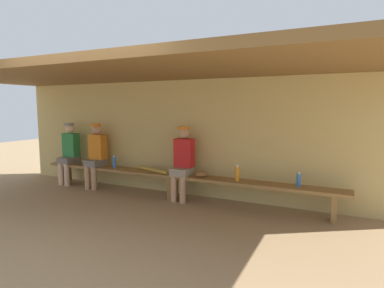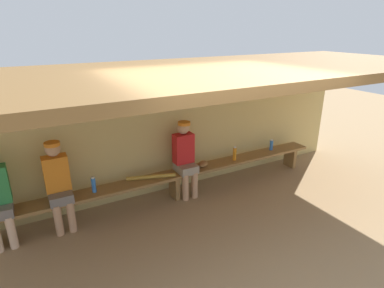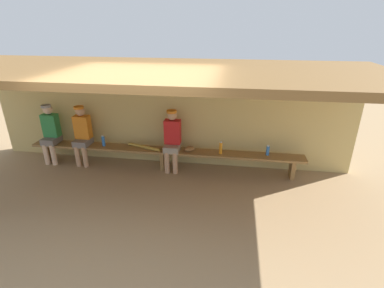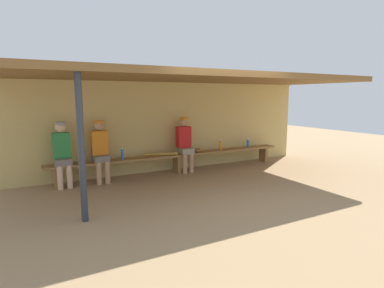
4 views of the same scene
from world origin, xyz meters
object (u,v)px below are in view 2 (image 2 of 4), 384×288
at_px(bench, 174,177).
at_px(player_with_sunglasses, 58,182).
at_px(water_bottle_green, 235,154).
at_px(baseball_bat, 151,177).
at_px(baseball_glove_worn, 203,164).
at_px(water_bottle_clear, 271,145).
at_px(player_shirtless_tan, 185,156).
at_px(water_bottle_orange, 94,185).

relative_size(bench, player_with_sunglasses, 4.46).
height_order(bench, player_with_sunglasses, player_with_sunglasses).
height_order(water_bottle_green, baseball_bat, water_bottle_green).
distance_m(player_with_sunglasses, baseball_glove_worn, 2.43).
xyz_separation_m(baseball_glove_worn, baseball_bat, (-1.01, -0.02, -0.01)).
distance_m(player_with_sunglasses, water_bottle_clear, 4.06).
height_order(water_bottle_clear, baseball_glove_worn, water_bottle_clear).
relative_size(player_shirtless_tan, water_bottle_orange, 5.34).
bearing_deg(water_bottle_clear, water_bottle_orange, -179.23).
bearing_deg(player_with_sunglasses, baseball_glove_worn, 0.39).
relative_size(bench, water_bottle_clear, 26.93).
bearing_deg(water_bottle_green, baseball_glove_worn, 176.12).
xyz_separation_m(bench, baseball_glove_worn, (0.59, 0.02, 0.12)).
distance_m(bench, water_bottle_orange, 1.36).
xyz_separation_m(player_with_sunglasses, water_bottle_orange, (0.48, -0.01, -0.17)).
bearing_deg(bench, water_bottle_orange, -179.91).
bearing_deg(water_bottle_green, baseball_bat, 179.14).
bearing_deg(water_bottle_clear, baseball_glove_worn, -179.10).
distance_m(water_bottle_clear, baseball_glove_worn, 1.64).
bearing_deg(bench, player_shirtless_tan, 0.95).
height_order(player_shirtless_tan, water_bottle_green, player_shirtless_tan).
bearing_deg(water_bottle_orange, player_with_sunglasses, 179.32).
bearing_deg(water_bottle_green, player_shirtless_tan, 178.41).
bearing_deg(player_shirtless_tan, water_bottle_clear, 1.20).
xyz_separation_m(player_shirtless_tan, water_bottle_clear, (2.01, 0.04, -0.18)).
bearing_deg(water_bottle_orange, baseball_glove_worn, 0.65).
bearing_deg(baseball_glove_worn, player_shirtless_tan, 141.65).
xyz_separation_m(bench, water_bottle_clear, (2.22, 0.05, 0.18)).
height_order(player_shirtless_tan, water_bottle_clear, player_shirtless_tan).
height_order(bench, water_bottle_green, water_bottle_green).
xyz_separation_m(player_shirtless_tan, baseball_glove_worn, (0.37, 0.02, -0.24)).
height_order(player_shirtless_tan, water_bottle_orange, player_shirtless_tan).
distance_m(player_with_sunglasses, player_shirtless_tan, 2.05).
bearing_deg(water_bottle_clear, player_with_sunglasses, -179.40).
relative_size(water_bottle_orange, baseball_glove_worn, 1.05).
relative_size(water_bottle_clear, baseball_bat, 0.27).
height_order(bench, water_bottle_orange, water_bottle_orange).
height_order(water_bottle_clear, water_bottle_green, water_bottle_green).
bearing_deg(water_bottle_green, water_bottle_clear, 4.19).
bearing_deg(player_shirtless_tan, water_bottle_orange, -179.79).
xyz_separation_m(water_bottle_clear, water_bottle_green, (-0.97, -0.07, 0.02)).
relative_size(player_shirtless_tan, water_bottle_clear, 6.04).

